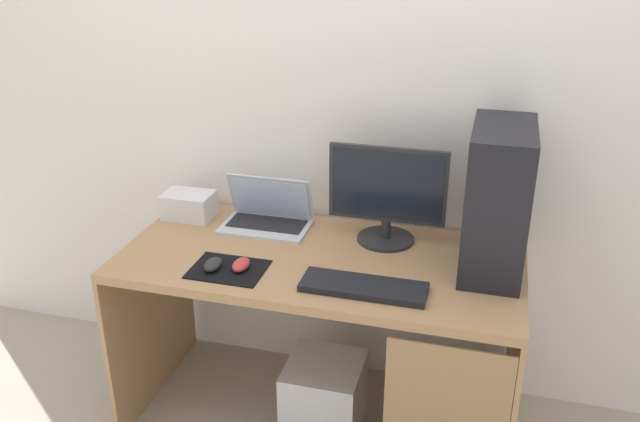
{
  "coord_description": "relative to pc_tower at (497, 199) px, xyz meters",
  "views": [
    {
      "loc": [
        0.57,
        -2.08,
        1.88
      ],
      "look_at": [
        0.0,
        0.0,
        0.92
      ],
      "focal_mm": 37.3,
      "sensor_mm": 36.0,
      "label": 1
    }
  ],
  "objects": [
    {
      "name": "desk",
      "position": [
        -0.59,
        -0.1,
        -0.4
      ],
      "size": [
        1.46,
        0.69,
        0.74
      ],
      "color": "#A37A51",
      "rests_on": "ground_plane"
    },
    {
      "name": "mouse_right",
      "position": [
        -0.94,
        -0.29,
        -0.23
      ],
      "size": [
        0.06,
        0.1,
        0.03
      ],
      "primitive_type": "ellipsoid",
      "color": "#232326",
      "rests_on": "mousepad"
    },
    {
      "name": "wall_back",
      "position": [
        -0.6,
        0.3,
        0.3
      ],
      "size": [
        4.0,
        0.05,
        2.6
      ],
      "color": "silver",
      "rests_on": "ground_plane"
    },
    {
      "name": "mouse_left",
      "position": [
        -0.84,
        -0.26,
        -0.23
      ],
      "size": [
        0.06,
        0.1,
        0.03
      ],
      "primitive_type": "ellipsoid",
      "color": "#B23333",
      "rests_on": "mousepad"
    },
    {
      "name": "keyboard",
      "position": [
        -0.4,
        -0.28,
        -0.24
      ],
      "size": [
        0.42,
        0.14,
        0.02
      ],
      "primitive_type": "cube",
      "color": "black",
      "rests_on": "desk"
    },
    {
      "name": "subwoofer",
      "position": [
        -0.57,
        -0.13,
        -0.85
      ],
      "size": [
        0.29,
        0.29,
        0.29
      ],
      "primitive_type": "cube",
      "color": "silver",
      "rests_on": "ground_plane"
    },
    {
      "name": "ground_plane",
      "position": [
        -0.6,
        -0.09,
        -1.0
      ],
      "size": [
        8.0,
        8.0,
        0.0
      ],
      "primitive_type": "plane",
      "color": "#9E9384"
    },
    {
      "name": "projector",
      "position": [
        -1.21,
        0.11,
        -0.2
      ],
      "size": [
        0.2,
        0.14,
        0.1
      ],
      "primitive_type": "cube",
      "color": "silver",
      "rests_on": "desk"
    },
    {
      "name": "mousepad",
      "position": [
        -0.89,
        -0.27,
        -0.25
      ],
      "size": [
        0.26,
        0.2,
        0.0
      ],
      "primitive_type": "cube",
      "color": "black",
      "rests_on": "desk"
    },
    {
      "name": "laptop",
      "position": [
        -0.87,
        0.11,
        -0.22
      ],
      "size": [
        0.35,
        0.22,
        0.2
      ],
      "color": "#B7BCC6",
      "rests_on": "desk"
    },
    {
      "name": "pc_tower",
      "position": [
        0.0,
        0.0,
        0.0
      ],
      "size": [
        0.21,
        0.41,
        0.51
      ],
      "primitive_type": "cube",
      "color": "black",
      "rests_on": "desk"
    },
    {
      "name": "monitor",
      "position": [
        -0.39,
        0.1,
        -0.07
      ],
      "size": [
        0.44,
        0.22,
        0.38
      ],
      "color": "#232326",
      "rests_on": "desk"
    }
  ]
}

